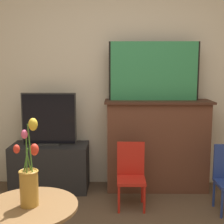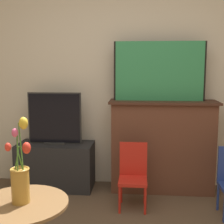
# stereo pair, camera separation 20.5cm
# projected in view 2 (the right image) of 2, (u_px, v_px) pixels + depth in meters

# --- Properties ---
(wall_back) EXTENTS (8.00, 0.06, 2.70)m
(wall_back) POSITION_uv_depth(u_px,v_px,m) (123.00, 69.00, 3.57)
(wall_back) COLOR beige
(wall_back) RESTS_ON ground
(fireplace_mantel) EXTENTS (1.17, 0.38, 1.01)m
(fireplace_mantel) POSITION_uv_depth(u_px,v_px,m) (162.00, 145.00, 3.46)
(fireplace_mantel) COLOR brown
(fireplace_mantel) RESTS_ON ground
(painting) EXTENTS (0.98, 0.03, 0.64)m
(painting) POSITION_uv_depth(u_px,v_px,m) (159.00, 71.00, 3.35)
(painting) COLOR black
(painting) RESTS_ON fireplace_mantel
(tv_stand) EXTENTS (0.85, 0.40, 0.52)m
(tv_stand) POSITION_uv_depth(u_px,v_px,m) (56.00, 166.00, 3.55)
(tv_stand) COLOR #232326
(tv_stand) RESTS_ON ground
(tv_monitor) EXTENTS (0.60, 0.12, 0.58)m
(tv_monitor) POSITION_uv_depth(u_px,v_px,m) (55.00, 119.00, 3.48)
(tv_monitor) COLOR #2D2D2D
(tv_monitor) RESTS_ON tv_stand
(chair_red) EXTENTS (0.27, 0.27, 0.63)m
(chair_red) POSITION_uv_depth(u_px,v_px,m) (133.00, 173.00, 3.06)
(chair_red) COLOR red
(chair_red) RESTS_ON ground
(vase_tulips) EXTENTS (0.15, 0.16, 0.55)m
(vase_tulips) POSITION_uv_depth(u_px,v_px,m) (20.00, 176.00, 1.94)
(vase_tulips) COLOR #B78433
(vase_tulips) RESTS_ON side_table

